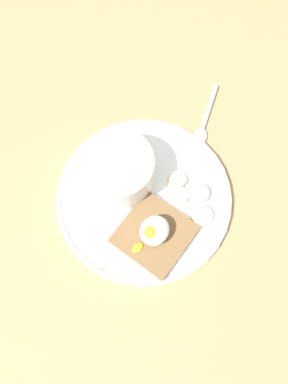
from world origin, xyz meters
TOP-DOWN VIEW (x-y plane):
  - ground_plane at (0.00, 0.00)cm, footprint 120.00×120.00cm
  - plate at (0.00, 0.00)cm, footprint 28.66×28.66cm
  - oatmeal_bowl at (-0.27, -5.09)cm, footprint 11.52×11.52cm
  - toast_slice at (4.34, 5.14)cm, footprint 10.38×10.38cm
  - poached_egg at (4.47, 5.12)cm, footprint 6.83×4.31cm
  - banana_slice_front at (-3.35, 4.85)cm, footprint 3.13×3.03cm
  - banana_slice_left at (-2.55, 9.42)cm, footprint 4.43×4.49cm
  - banana_slice_back at (-5.16, 2.90)cm, footprint 3.35×3.20cm
  - banana_slice_right at (-5.33, 6.96)cm, footprint 4.11×3.98cm
  - spoon at (-17.94, 0.22)cm, footprint 13.10×5.53cm

SIDE VIEW (x-z plane):
  - ground_plane at x=0.00cm, z-range 0.00..2.00cm
  - spoon at x=-17.94cm, z-range 2.00..2.80cm
  - plate at x=0.00cm, z-range 2.00..3.60cm
  - banana_slice_front at x=-3.35cm, z-range 2.93..4.42cm
  - banana_slice_left at x=-2.55cm, z-range 2.90..4.45cm
  - banana_slice_back at x=-5.16cm, z-range 2.88..4.58cm
  - toast_slice at x=4.34cm, z-range 3.08..4.44cm
  - banana_slice_right at x=-5.33cm, z-range 2.87..4.66cm
  - poached_egg at x=4.47cm, z-range 4.30..7.91cm
  - oatmeal_bowl at x=-0.27cm, z-range 2.88..10.06cm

